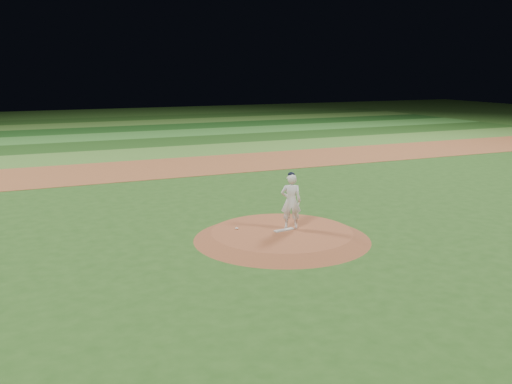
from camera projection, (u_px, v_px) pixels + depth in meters
ground at (282, 239)px, 17.76m from camera, size 120.00×120.00×0.00m
infield_dirt_band at (165, 168)px, 30.27m from camera, size 70.00×6.00×0.02m
outfield_stripe_0 at (142, 154)px, 35.19m from camera, size 70.00×5.00×0.02m
outfield_stripe_1 at (126, 144)px, 39.66m from camera, size 70.00×5.00×0.02m
outfield_stripe_2 at (113, 136)px, 44.13m from camera, size 70.00×5.00×0.02m
outfield_stripe_3 at (103, 130)px, 48.60m from camera, size 70.00×5.00×0.02m
outfield_stripe_4 at (94, 124)px, 53.07m from camera, size 70.00×5.00×0.02m
outfield_stripe_5 at (87, 120)px, 57.54m from camera, size 70.00×5.00×0.02m
pitchers_mound at (282, 235)px, 17.74m from camera, size 5.50×5.50×0.25m
pitching_rubber at (284, 230)px, 17.80m from camera, size 0.71×0.29×0.03m
rosin_bag at (237, 228)px, 17.93m from camera, size 0.10×0.10×0.06m
pitcher_on_mound at (291, 201)px, 17.85m from camera, size 0.76×0.65×1.81m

